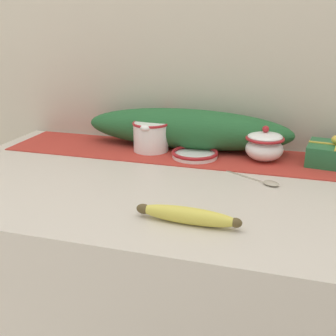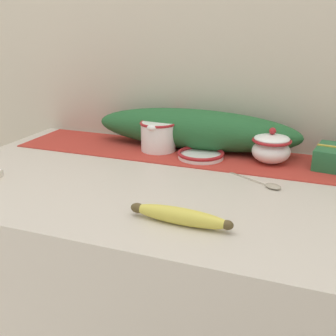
{
  "view_description": "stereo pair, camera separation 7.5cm",
  "coord_description": "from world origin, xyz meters",
  "px_view_note": "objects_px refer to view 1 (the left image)",
  "views": [
    {
      "loc": [
        0.32,
        -0.98,
        1.26
      ],
      "look_at": [
        0.04,
        -0.04,
        0.91
      ],
      "focal_mm": 45.0,
      "sensor_mm": 36.0,
      "label": 1
    },
    {
      "loc": [
        0.39,
        -0.96,
        1.26
      ],
      "look_at": [
        0.04,
        -0.04,
        0.91
      ],
      "focal_mm": 45.0,
      "sensor_mm": 36.0,
      "label": 2
    }
  ],
  "objects_px": {
    "cream_pitcher": "(151,135)",
    "sugar_bowl": "(264,145)",
    "spoon": "(268,182)",
    "banana": "(187,215)",
    "small_dish": "(195,154)"
  },
  "relations": [
    {
      "from": "cream_pitcher",
      "to": "sugar_bowl",
      "type": "xyz_separation_m",
      "value": [
        0.35,
        -0.0,
        -0.0
      ]
    },
    {
      "from": "sugar_bowl",
      "to": "spoon",
      "type": "height_order",
      "value": "sugar_bowl"
    },
    {
      "from": "sugar_bowl",
      "to": "banana",
      "type": "distance_m",
      "value": 0.47
    },
    {
      "from": "cream_pitcher",
      "to": "banana",
      "type": "xyz_separation_m",
      "value": [
        0.23,
        -0.46,
        -0.03
      ]
    },
    {
      "from": "sugar_bowl",
      "to": "banana",
      "type": "xyz_separation_m",
      "value": [
        -0.12,
        -0.46,
        -0.03
      ]
    },
    {
      "from": "small_dish",
      "to": "spoon",
      "type": "xyz_separation_m",
      "value": [
        0.23,
        -0.16,
        -0.01
      ]
    },
    {
      "from": "small_dish",
      "to": "spoon",
      "type": "relative_size",
      "value": 0.89
    },
    {
      "from": "sugar_bowl",
      "to": "small_dish",
      "type": "distance_m",
      "value": 0.21
    },
    {
      "from": "cream_pitcher",
      "to": "spoon",
      "type": "height_order",
      "value": "cream_pitcher"
    },
    {
      "from": "spoon",
      "to": "sugar_bowl",
      "type": "bearing_deg",
      "value": 128.02
    },
    {
      "from": "sugar_bowl",
      "to": "spoon",
      "type": "relative_size",
      "value": 0.71
    },
    {
      "from": "cream_pitcher",
      "to": "small_dish",
      "type": "height_order",
      "value": "cream_pitcher"
    },
    {
      "from": "sugar_bowl",
      "to": "small_dish",
      "type": "bearing_deg",
      "value": -171.59
    },
    {
      "from": "small_dish",
      "to": "banana",
      "type": "distance_m",
      "value": 0.44
    },
    {
      "from": "banana",
      "to": "small_dish",
      "type": "bearing_deg",
      "value": 101.08
    }
  ]
}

